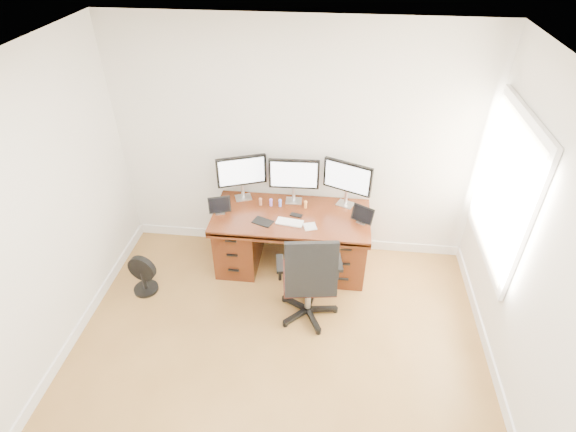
# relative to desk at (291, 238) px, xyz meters

# --- Properties ---
(ground) EXTENTS (4.50, 4.50, 0.00)m
(ground) POSITION_rel_desk_xyz_m (0.00, -1.83, -0.40)
(ground) COLOR olive
(ground) RESTS_ON ground
(back_wall) EXTENTS (4.00, 0.10, 2.70)m
(back_wall) POSITION_rel_desk_xyz_m (0.00, 0.42, 0.95)
(back_wall) COLOR white
(back_wall) RESTS_ON ground
(right_wall) EXTENTS (0.10, 4.50, 2.70)m
(right_wall) POSITION_rel_desk_xyz_m (2.00, -1.72, 0.95)
(right_wall) COLOR white
(right_wall) RESTS_ON ground
(desk) EXTENTS (1.70, 0.80, 0.75)m
(desk) POSITION_rel_desk_xyz_m (0.00, 0.00, 0.00)
(desk) COLOR #4C200F
(desk) RESTS_ON ground
(office_chair) EXTENTS (0.67, 0.67, 1.11)m
(office_chair) POSITION_rel_desk_xyz_m (0.26, -0.77, -0.04)
(office_chair) COLOR black
(office_chair) RESTS_ON ground
(floor_fan) EXTENTS (0.32, 0.27, 0.46)m
(floor_fan) POSITION_rel_desk_xyz_m (-1.55, -0.60, -0.18)
(floor_fan) COLOR black
(floor_fan) RESTS_ON ground
(monitor_left) EXTENTS (0.53, 0.23, 0.53)m
(monitor_left) POSITION_rel_desk_xyz_m (-0.58, 0.24, 0.68)
(monitor_left) COLOR silver
(monitor_left) RESTS_ON desk
(monitor_center) EXTENTS (0.55, 0.15, 0.53)m
(monitor_center) POSITION_rel_desk_xyz_m (0.00, 0.24, 0.68)
(monitor_center) COLOR silver
(monitor_center) RESTS_ON desk
(monitor_right) EXTENTS (0.52, 0.25, 0.53)m
(monitor_right) POSITION_rel_desk_xyz_m (0.58, 0.24, 0.68)
(monitor_right) COLOR silver
(monitor_right) RESTS_ON desk
(tablet_left) EXTENTS (0.25, 0.14, 0.19)m
(tablet_left) POSITION_rel_desk_xyz_m (-0.77, -0.08, 0.43)
(tablet_left) COLOR silver
(tablet_left) RESTS_ON desk
(tablet_right) EXTENTS (0.24, 0.18, 0.19)m
(tablet_right) POSITION_rel_desk_xyz_m (0.76, -0.08, 0.43)
(tablet_right) COLOR silver
(tablet_right) RESTS_ON desk
(keyboard) EXTENTS (0.30, 0.16, 0.01)m
(keyboard) POSITION_rel_desk_xyz_m (-0.00, -0.18, 0.36)
(keyboard) COLOR white
(keyboard) RESTS_ON desk
(trackpad) EXTENTS (0.16, 0.16, 0.01)m
(trackpad) POSITION_rel_desk_xyz_m (0.22, -0.22, 0.35)
(trackpad) COLOR silver
(trackpad) RESTS_ON desk
(drawing_tablet) EXTENTS (0.24, 0.20, 0.01)m
(drawing_tablet) POSITION_rel_desk_xyz_m (-0.28, -0.20, 0.35)
(drawing_tablet) COLOR black
(drawing_tablet) RESTS_ON desk
(phone) EXTENTS (0.14, 0.10, 0.01)m
(phone) POSITION_rel_desk_xyz_m (0.06, -0.04, 0.35)
(phone) COLOR black
(phone) RESTS_ON desk
(figurine_brown) EXTENTS (0.04, 0.04, 0.09)m
(figurine_brown) POSITION_rel_desk_xyz_m (-0.36, 0.12, 0.40)
(figurine_brown) COLOR #9A5F46
(figurine_brown) RESTS_ON desk
(figurine_purple) EXTENTS (0.04, 0.04, 0.09)m
(figurine_purple) POSITION_rel_desk_xyz_m (-0.24, 0.12, 0.40)
(figurine_purple) COLOR #8059CC
(figurine_purple) RESTS_ON desk
(figurine_blue) EXTENTS (0.04, 0.04, 0.09)m
(figurine_blue) POSITION_rel_desk_xyz_m (-0.14, 0.12, 0.40)
(figurine_blue) COLOR #5C70ED
(figurine_blue) RESTS_ON desk
(figurine_orange) EXTENTS (0.04, 0.04, 0.09)m
(figurine_orange) POSITION_rel_desk_xyz_m (0.14, 0.12, 0.40)
(figurine_orange) COLOR #FD9D44
(figurine_orange) RESTS_ON desk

